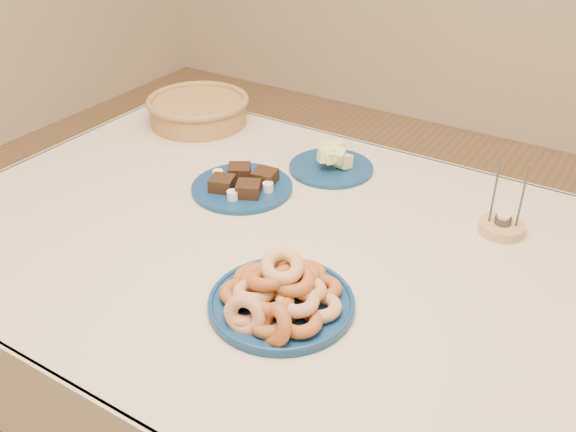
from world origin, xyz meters
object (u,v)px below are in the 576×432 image
Objects in this scene: candle_holder at (502,226)px; melon_plate at (331,161)px; brownie_plate at (243,185)px; wicker_basket at (198,109)px; dining_table at (300,284)px; donut_platter at (280,295)px.

melon_plate is at bearing 172.59° from candle_holder.
brownie_plate is 0.83× the size of wicker_basket.
candle_holder is at bearing 38.80° from dining_table.
donut_platter is 0.92m from wicker_basket.
dining_table is 4.50× the size of wicker_basket.
donut_platter is 0.76× the size of wicker_basket.
dining_table is 5.40× the size of brownie_plate.
donut_platter is at bearing -68.59° from dining_table.
brownie_plate is (-0.13, -0.21, -0.01)m from melon_plate.
dining_table is at bearing -71.54° from melon_plate.
candle_holder is (0.96, -0.12, -0.03)m from wicker_basket.
brownie_plate is at bearing -37.08° from wicker_basket.
brownie_plate is at bearing -165.86° from candle_holder.
wicker_basket is at bearing 172.94° from candle_holder.
melon_plate is at bearing 57.79° from brownie_plate.
dining_table is 5.96× the size of donut_platter.
wicker_basket is (-0.61, 0.40, 0.15)m from dining_table.
donut_platter is at bearing -41.42° from wicker_basket.
donut_platter is at bearing -119.35° from candle_holder.
donut_platter reaches higher than brownie_plate.
candle_holder is (0.60, 0.15, 0.00)m from brownie_plate.
donut_platter reaches higher than dining_table.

